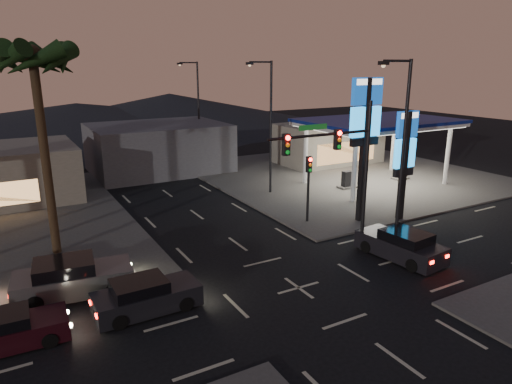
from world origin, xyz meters
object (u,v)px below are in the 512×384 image
gas_station (379,124)px  traffic_signal_mast (341,159)px  car_lane_a_front (145,296)px  suv_station (401,245)px  pylon_sign_tall (365,122)px  car_lane_a_mid (8,331)px  pylon_sign_short (405,149)px  car_lane_b_front (72,278)px

gas_station → traffic_signal_mast: bearing=-140.7°
car_lane_a_front → suv_station: 13.14m
gas_station → car_lane_a_front: 25.30m
pylon_sign_tall → car_lane_a_mid: size_ratio=2.22×
traffic_signal_mast → pylon_sign_short: bearing=19.1°
gas_station → traffic_signal_mast: traffic_signal_mast is taller
gas_station → suv_station: 15.82m
car_lane_a_mid → suv_station: 18.09m
car_lane_a_mid → suv_station: size_ratio=0.85×
pylon_sign_short → pylon_sign_tall: bearing=158.2°
gas_station → traffic_signal_mast: 15.82m
car_lane_a_front → car_lane_b_front: (-2.38, 2.95, 0.10)m
gas_station → car_lane_a_mid: 29.81m
pylon_sign_tall → traffic_signal_mast: bearing=-143.5°
traffic_signal_mast → suv_station: size_ratio=1.68×
gas_station → car_lane_a_front: size_ratio=2.79×
pylon_sign_tall → traffic_signal_mast: size_ratio=1.12×
traffic_signal_mast → suv_station: 5.61m
traffic_signal_mast → car_lane_b_front: traffic_signal_mast is taller
pylon_sign_tall → pylon_sign_short: 3.20m
gas_station → car_lane_b_front: 26.43m
car_lane_a_mid → gas_station: bearing=20.9°
pylon_sign_tall → pylon_sign_short: size_ratio=1.29×
car_lane_a_mid → suv_station: suv_station is taller
gas_station → traffic_signal_mast: size_ratio=1.53×
pylon_sign_short → car_lane_b_front: pylon_sign_short is taller
pylon_sign_tall → suv_station: (-1.99, -5.38, -5.68)m
pylon_sign_short → car_lane_a_front: bearing=-170.1°
gas_station → car_lane_a_mid: bearing=-159.1°
traffic_signal_mast → gas_station: bearing=39.3°
gas_station → suv_station: size_ratio=2.57×
pylon_sign_short → car_lane_a_front: pylon_sign_short is taller
pylon_sign_tall → traffic_signal_mast: 6.02m
traffic_signal_mast → suv_station: bearing=-34.2°
gas_station → car_lane_b_front: size_ratio=2.35×
car_lane_b_front → traffic_signal_mast: bearing=-10.7°
suv_station → car_lane_a_mid: bearing=175.7°
pylon_sign_tall → car_lane_b_front: bearing=-176.4°
car_lane_b_front → suv_station: bearing=-15.5°
car_lane_a_front → car_lane_b_front: 3.79m
traffic_signal_mast → car_lane_a_mid: size_ratio=1.98×
pylon_sign_short → car_lane_a_mid: 23.09m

